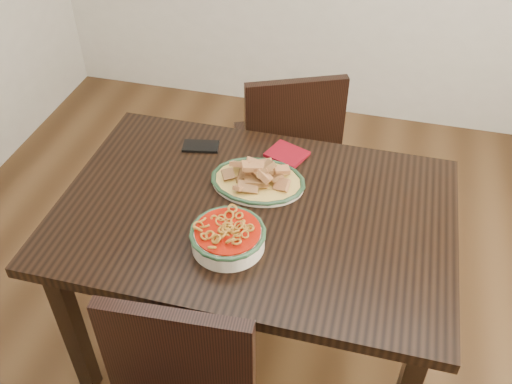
% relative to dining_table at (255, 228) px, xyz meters
% --- Properties ---
extents(floor, '(3.50, 3.50, 0.00)m').
position_rel_dining_table_xyz_m(floor, '(0.04, 0.09, -0.66)').
color(floor, '#3C2513').
rests_on(floor, ground).
extents(dining_table, '(1.31, 0.87, 0.75)m').
position_rel_dining_table_xyz_m(dining_table, '(0.00, 0.00, 0.00)').
color(dining_table, black).
rests_on(dining_table, ground).
extents(chair_far, '(0.55, 0.55, 0.89)m').
position_rel_dining_table_xyz_m(chair_far, '(-0.03, 0.72, -0.16)').
color(chair_far, black).
rests_on(chair_far, ground).
extents(fish_plate, '(0.32, 0.25, 0.11)m').
position_rel_dining_table_xyz_m(fish_plate, '(-0.02, 0.13, 0.13)').
color(fish_plate, beige).
rests_on(fish_plate, dining_table).
extents(noodle_bowl, '(0.24, 0.24, 0.08)m').
position_rel_dining_table_xyz_m(noodle_bowl, '(-0.04, -0.18, 0.13)').
color(noodle_bowl, white).
rests_on(noodle_bowl, dining_table).
extents(smartphone, '(0.15, 0.10, 0.01)m').
position_rel_dining_table_xyz_m(smartphone, '(-0.28, 0.28, 0.09)').
color(smartphone, black).
rests_on(smartphone, dining_table).
extents(napkin, '(0.17, 0.16, 0.01)m').
position_rel_dining_table_xyz_m(napkin, '(0.04, 0.32, 0.09)').
color(napkin, maroon).
rests_on(napkin, dining_table).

